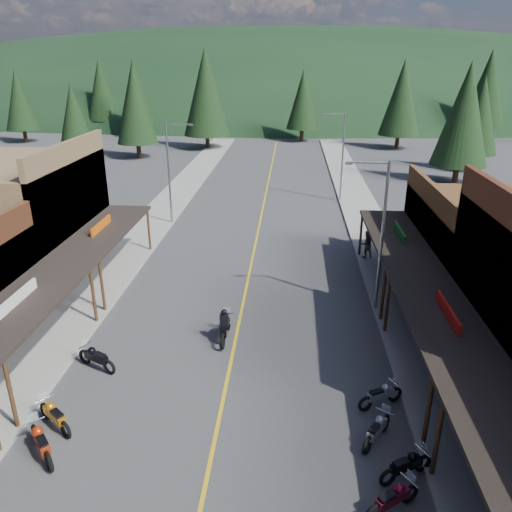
% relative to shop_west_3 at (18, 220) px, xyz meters
% --- Properties ---
extents(ground, '(220.00, 220.00, 0.00)m').
position_rel_shop_west_3_xyz_m(ground, '(13.78, -11.30, -3.52)').
color(ground, '#38383A').
rests_on(ground, ground).
extents(centerline, '(0.15, 90.00, 0.01)m').
position_rel_shop_west_3_xyz_m(centerline, '(13.78, 8.70, -3.51)').
color(centerline, gold).
rests_on(centerline, ground).
extents(sidewalk_west, '(3.40, 94.00, 0.15)m').
position_rel_shop_west_3_xyz_m(sidewalk_west, '(5.08, 8.70, -3.44)').
color(sidewalk_west, gray).
rests_on(sidewalk_west, ground).
extents(sidewalk_east, '(3.40, 94.00, 0.15)m').
position_rel_shop_west_3_xyz_m(sidewalk_east, '(22.48, 8.70, -3.44)').
color(sidewalk_east, gray).
rests_on(sidewalk_east, ground).
extents(shop_west_3, '(10.90, 10.20, 8.20)m').
position_rel_shop_west_3_xyz_m(shop_west_3, '(0.00, 0.00, 0.00)').
color(shop_west_3, brown).
rests_on(shop_west_3, ground).
extents(shop_east_3, '(10.90, 10.20, 6.20)m').
position_rel_shop_west_3_xyz_m(shop_east_3, '(27.54, 0.00, -0.99)').
color(shop_east_3, '#4C2D16').
rests_on(shop_east_3, ground).
extents(streetlight_1, '(2.16, 0.18, 8.00)m').
position_rel_shop_west_3_xyz_m(streetlight_1, '(6.83, 10.70, 0.94)').
color(streetlight_1, gray).
rests_on(streetlight_1, ground).
extents(streetlight_2, '(2.16, 0.18, 8.00)m').
position_rel_shop_west_3_xyz_m(streetlight_2, '(20.74, -3.30, 0.94)').
color(streetlight_2, gray).
rests_on(streetlight_2, ground).
extents(streetlight_3, '(2.16, 0.18, 8.00)m').
position_rel_shop_west_3_xyz_m(streetlight_3, '(20.74, 18.70, 0.94)').
color(streetlight_3, gray).
rests_on(streetlight_3, ground).
extents(ridge_hill, '(310.00, 140.00, 60.00)m').
position_rel_shop_west_3_xyz_m(ridge_hill, '(13.78, 123.70, -3.52)').
color(ridge_hill, black).
rests_on(ridge_hill, ground).
extents(pine_0, '(5.04, 5.04, 11.00)m').
position_rel_shop_west_3_xyz_m(pine_0, '(-26.22, 50.70, 2.96)').
color(pine_0, black).
rests_on(pine_0, ground).
extents(pine_1, '(5.88, 5.88, 12.50)m').
position_rel_shop_west_3_xyz_m(pine_1, '(-10.22, 58.70, 3.72)').
color(pine_1, black).
rests_on(pine_1, ground).
extents(pine_2, '(6.72, 6.72, 14.00)m').
position_rel_shop_west_3_xyz_m(pine_2, '(3.78, 46.70, 4.47)').
color(pine_2, black).
rests_on(pine_2, ground).
extents(pine_3, '(5.04, 5.04, 11.00)m').
position_rel_shop_west_3_xyz_m(pine_3, '(17.78, 54.70, 2.96)').
color(pine_3, black).
rests_on(pine_3, ground).
extents(pine_4, '(5.88, 5.88, 12.50)m').
position_rel_shop_west_3_xyz_m(pine_4, '(31.78, 48.70, 3.72)').
color(pine_4, black).
rests_on(pine_4, ground).
extents(pine_5, '(6.72, 6.72, 14.00)m').
position_rel_shop_west_3_xyz_m(pine_5, '(47.78, 60.70, 4.47)').
color(pine_5, black).
rests_on(pine_5, ground).
extents(pine_7, '(5.88, 5.88, 12.50)m').
position_rel_shop_west_3_xyz_m(pine_7, '(-18.22, 64.70, 3.72)').
color(pine_7, black).
rests_on(pine_7, ground).
extents(pine_8, '(4.48, 4.48, 10.00)m').
position_rel_shop_west_3_xyz_m(pine_8, '(-8.22, 28.70, 2.46)').
color(pine_8, black).
rests_on(pine_8, ground).
extents(pine_9, '(4.93, 4.93, 10.80)m').
position_rel_shop_west_3_xyz_m(pine_9, '(37.78, 33.70, 2.86)').
color(pine_9, black).
rests_on(pine_9, ground).
extents(pine_10, '(5.38, 5.38, 11.60)m').
position_rel_shop_west_3_xyz_m(pine_10, '(-4.22, 38.70, 3.27)').
color(pine_10, black).
rests_on(pine_10, ground).
extents(pine_11, '(5.82, 5.82, 12.40)m').
position_rel_shop_west_3_xyz_m(pine_11, '(33.78, 26.70, 3.67)').
color(pine_11, black).
rests_on(pine_11, ground).
extents(bike_west_6, '(2.00, 2.15, 1.26)m').
position_rel_shop_west_3_xyz_m(bike_west_6, '(8.12, -14.73, -2.89)').
color(bike_west_6, '#B6310D').
rests_on(bike_west_6, ground).
extents(bike_west_7, '(2.07, 1.84, 1.19)m').
position_rel_shop_west_3_xyz_m(bike_west_7, '(7.95, -13.35, -2.92)').
color(bike_west_7, '#C2700D').
rests_on(bike_west_7, ground).
extents(bike_west_8, '(2.19, 1.59, 1.20)m').
position_rel_shop_west_3_xyz_m(bike_west_8, '(8.09, -9.62, -2.92)').
color(bike_west_8, black).
rests_on(bike_west_8, ground).
extents(bike_east_5, '(2.07, 1.70, 1.16)m').
position_rel_shop_west_3_xyz_m(bike_east_5, '(19.44, -16.18, -2.94)').
color(bike_east_5, maroon).
rests_on(bike_east_5, ground).
extents(bike_east_6, '(2.04, 1.52, 1.12)m').
position_rel_shop_west_3_xyz_m(bike_east_6, '(20.11, -14.83, -2.96)').
color(bike_east_6, black).
rests_on(bike_east_6, ground).
extents(bike_east_7, '(1.65, 2.01, 1.13)m').
position_rel_shop_west_3_xyz_m(bike_east_7, '(19.43, -13.23, -2.95)').
color(bike_east_7, gray).
rests_on(bike_east_7, ground).
extents(bike_east_8, '(2.02, 1.49, 1.11)m').
position_rel_shop_west_3_xyz_m(bike_east_8, '(19.88, -11.26, -2.96)').
color(bike_east_8, '#929397').
rests_on(bike_east_8, ground).
extents(rider_on_bike, '(0.79, 2.30, 1.75)m').
position_rel_shop_west_3_xyz_m(rider_on_bike, '(13.30, -6.85, -2.82)').
color(rider_on_bike, black).
rests_on(rider_on_bike, ground).
extents(pedestrian_east_b, '(1.01, 0.76, 1.85)m').
position_rel_shop_west_3_xyz_m(pedestrian_east_b, '(21.33, 4.05, -2.44)').
color(pedestrian_east_b, brown).
rests_on(pedestrian_east_b, sidewalk_east).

